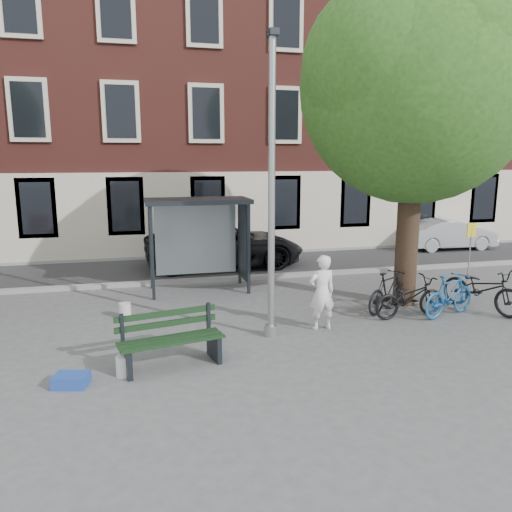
{
  "coord_description": "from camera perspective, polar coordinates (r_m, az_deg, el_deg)",
  "views": [
    {
      "loc": [
        -2.71,
        -9.72,
        3.73
      ],
      "look_at": [
        0.1,
        1.72,
        1.4
      ],
      "focal_mm": 35.0,
      "sensor_mm": 36.0,
      "label": 1
    }
  ],
  "objects": [
    {
      "name": "notice_sign",
      "position": [
        16.17,
        23.33,
        1.64
      ],
      "size": [
        0.32,
        0.05,
        1.82
      ],
      "rotation": [
        0.0,
        0.0,
        0.07
      ],
      "color": "#9EA0A3",
      "rests_on": "ground"
    },
    {
      "name": "curb_far",
      "position": [
        19.27,
        -5.44,
        0.17
      ],
      "size": [
        40.0,
        0.25,
        0.12
      ],
      "primitive_type": "cube",
      "color": "gray",
      "rests_on": "ground"
    },
    {
      "name": "building_row",
      "position": [
        23.12,
        -7.31,
        19.24
      ],
      "size": [
        30.0,
        8.0,
        14.0
      ],
      "primitive_type": "cube",
      "color": "brown",
      "rests_on": "ground"
    },
    {
      "name": "tree_right",
      "position": [
        13.12,
        18.23,
        18.92
      ],
      "size": [
        5.76,
        5.6,
        8.2
      ],
      "color": "black",
      "rests_on": "ground"
    },
    {
      "name": "road",
      "position": [
        17.35,
        -4.47,
        -1.24
      ],
      "size": [
        40.0,
        4.0,
        0.01
      ],
      "primitive_type": "cube",
      "color": "#28282B",
      "rests_on": "ground"
    },
    {
      "name": "bus_shelter",
      "position": [
        14.1,
        -5.11,
        3.77
      ],
      "size": [
        2.85,
        1.45,
        2.62
      ],
      "color": "#1E2328",
      "rests_on": "ground"
    },
    {
      "name": "bike_a",
      "position": [
        12.36,
        17.11,
        -4.52
      ],
      "size": [
        1.93,
        0.87,
        0.98
      ],
      "primitive_type": "imported",
      "rotation": [
        0.0,
        0.0,
        1.69
      ],
      "color": "black",
      "rests_on": "ground"
    },
    {
      "name": "painter",
      "position": [
        11.01,
        7.55,
        -4.15
      ],
      "size": [
        0.65,
        0.46,
        1.67
      ],
      "primitive_type": "imported",
      "rotation": [
        0.0,
        0.0,
        3.24
      ],
      "color": "white",
      "rests_on": "ground"
    },
    {
      "name": "car_dark",
      "position": [
        17.35,
        -3.62,
        1.32
      ],
      "size": [
        5.49,
        2.56,
        1.52
      ],
      "primitive_type": "imported",
      "rotation": [
        0.0,
        0.0,
        1.58
      ],
      "color": "black",
      "rests_on": "ground"
    },
    {
      "name": "ground",
      "position": [
        10.76,
        1.7,
        -9.1
      ],
      "size": [
        90.0,
        90.0,
        0.0
      ],
      "primitive_type": "plane",
      "color": "#4C4C4F",
      "rests_on": "ground"
    },
    {
      "name": "bucket_a",
      "position": [
        9.15,
        -14.83,
        -12.06
      ],
      "size": [
        0.36,
        0.36,
        0.36
      ],
      "primitive_type": "cylinder",
      "rotation": [
        0.0,
        0.0,
        0.35
      ],
      "color": "silver",
      "rests_on": "ground"
    },
    {
      "name": "lamppost",
      "position": [
        10.14,
        1.79,
        5.82
      ],
      "size": [
        0.28,
        0.35,
        6.11
      ],
      "color": "#9EA0A3",
      "rests_on": "ground"
    },
    {
      "name": "curb_near",
      "position": [
        15.41,
        -3.26,
        -2.6
      ],
      "size": [
        40.0,
        0.25,
        0.12
      ],
      "primitive_type": "cube",
      "color": "gray",
      "rests_on": "ground"
    },
    {
      "name": "bike_b",
      "position": [
        12.75,
        21.24,
        -4.18
      ],
      "size": [
        1.79,
        1.03,
        1.03
      ],
      "primitive_type": "imported",
      "rotation": [
        0.0,
        0.0,
        1.91
      ],
      "color": "#1B5795",
      "rests_on": "ground"
    },
    {
      "name": "bike_d",
      "position": [
        12.66,
        14.89,
        -3.94
      ],
      "size": [
        1.71,
        1.27,
        1.02
      ],
      "primitive_type": "imported",
      "rotation": [
        0.0,
        0.0,
        2.1
      ],
      "color": "black",
      "rests_on": "ground"
    },
    {
      "name": "car_silver",
      "position": [
        22.04,
        21.22,
        2.34
      ],
      "size": [
        3.83,
        1.42,
        1.25
      ],
      "primitive_type": "imported",
      "rotation": [
        0.0,
        0.0,
        1.55
      ],
      "color": "#ABAFB3",
      "rests_on": "ground"
    },
    {
      "name": "bike_c",
      "position": [
        13.5,
        24.44,
        -3.44
      ],
      "size": [
        1.45,
        2.24,
        1.11
      ],
      "primitive_type": "imported",
      "rotation": [
        0.0,
        0.0,
        0.37
      ],
      "color": "black",
      "rests_on": "ground"
    },
    {
      "name": "bucket_c",
      "position": [
        12.25,
        -14.75,
        -6.03
      ],
      "size": [
        0.35,
        0.35,
        0.36
      ],
      "primitive_type": "cylinder",
      "rotation": [
        0.0,
        0.0,
        0.29
      ],
      "color": "silver",
      "rests_on": "ground"
    },
    {
      "name": "blue_crate",
      "position": [
        9.06,
        -20.39,
        -13.17
      ],
      "size": [
        0.63,
        0.52,
        0.2
      ],
      "primitive_type": "cube",
      "rotation": [
        0.0,
        0.0,
        -0.24
      ],
      "color": "#21429B",
      "rests_on": "ground"
    },
    {
      "name": "bench",
      "position": [
        9.29,
        -9.72,
        -9.67
      ],
      "size": [
        1.97,
        0.98,
        0.97
      ],
      "rotation": [
        0.0,
        0.0,
        0.21
      ],
      "color": "#1E2328",
      "rests_on": "ground"
    }
  ]
}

